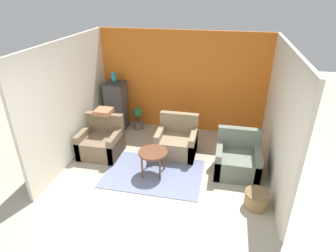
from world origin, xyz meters
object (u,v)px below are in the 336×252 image
at_px(armchair_left, 101,143).
at_px(potted_plant, 138,117).
at_px(coffee_table, 153,154).
at_px(wicker_basket, 256,199).
at_px(birdcage, 116,106).
at_px(armchair_right, 237,160).
at_px(armchair_middle, 177,142).
at_px(parrot, 114,77).

xyz_separation_m(armchair_left, potted_plant, (0.42, 1.35, 0.05)).
relative_size(coffee_table, wicker_basket, 1.38).
bearing_deg(coffee_table, birdcage, 128.76).
bearing_deg(armchair_right, armchair_middle, 160.46).
bearing_deg(wicker_basket, birdcage, 145.44).
bearing_deg(armchair_middle, armchair_right, -19.54).
height_order(armchair_middle, birdcage, birdcage).
relative_size(armchair_middle, parrot, 3.04).
xyz_separation_m(birdcage, potted_plant, (0.54, 0.05, -0.29)).
bearing_deg(birdcage, wicker_basket, -34.56).
relative_size(birdcage, wicker_basket, 3.00).
xyz_separation_m(armchair_middle, wicker_basket, (1.63, -1.41, -0.12)).
height_order(birdcage, potted_plant, birdcage).
height_order(armchair_right, armchair_middle, same).
bearing_deg(armchair_middle, wicker_basket, -40.80).
distance_m(parrot, wicker_basket, 4.28).
bearing_deg(armchair_middle, armchair_left, -167.02).
height_order(armchair_middle, potted_plant, armchair_middle).
distance_m(armchair_left, armchair_middle, 1.67).
xyz_separation_m(armchair_left, armchair_middle, (1.62, 0.37, 0.00)).
distance_m(coffee_table, armchair_right, 1.68).
bearing_deg(armchair_middle, birdcage, 152.23).
bearing_deg(armchair_left, armchair_right, -1.76).
distance_m(armchair_left, parrot, 1.70).
distance_m(armchair_left, armchair_right, 2.93).
bearing_deg(armchair_right, potted_plant, 150.26).
distance_m(armchair_right, wicker_basket, 1.00).
relative_size(armchair_middle, potted_plant, 1.44).
bearing_deg(parrot, birdcage, -90.00).
relative_size(potted_plant, wicker_basket, 1.44).
xyz_separation_m(coffee_table, potted_plant, (-0.90, 1.84, -0.12)).
bearing_deg(armchair_right, coffee_table, -165.91).
relative_size(birdcage, parrot, 4.39).
xyz_separation_m(coffee_table, parrot, (-1.44, 1.79, 0.91)).
xyz_separation_m(parrot, wicker_basket, (3.38, -2.33, -1.21)).
xyz_separation_m(coffee_table, armchair_middle, (0.31, 0.87, -0.18)).
bearing_deg(wicker_basket, armchair_right, 108.88).
xyz_separation_m(coffee_table, armchair_right, (1.62, 0.41, -0.18)).
height_order(armchair_left, armchair_right, same).
relative_size(armchair_right, birdcage, 0.69).
distance_m(armchair_middle, parrot, 2.26).
distance_m(coffee_table, wicker_basket, 2.04).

